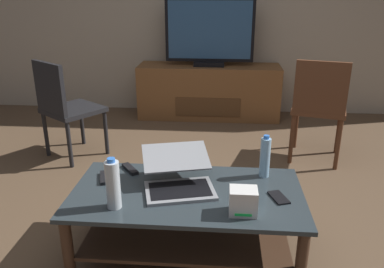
{
  "coord_description": "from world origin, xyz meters",
  "views": [
    {
      "loc": [
        0.2,
        -2.19,
        1.46
      ],
      "look_at": [
        0.01,
        0.2,
        0.55
      ],
      "focal_mm": 36.45,
      "sensor_mm": 36.0,
      "label": 1
    }
  ],
  "objects_px": {
    "coffee_table": "(187,211)",
    "media_cabinet": "(209,91)",
    "dining_chair": "(319,105)",
    "laptop": "(178,177)",
    "side_chair": "(65,105)",
    "television": "(210,33)",
    "tv_remote": "(130,169)",
    "water_bottle_far": "(265,157)",
    "cell_phone": "(279,197)",
    "router_box": "(243,201)",
    "water_bottle_near": "(113,184)",
    "soundbar_remote": "(104,178)"
  },
  "relations": [
    {
      "from": "media_cabinet",
      "to": "side_chair",
      "type": "xyz_separation_m",
      "value": [
        -1.21,
        -1.31,
        0.19
      ]
    },
    {
      "from": "coffee_table",
      "to": "soundbar_remote",
      "type": "bearing_deg",
      "value": 167.98
    },
    {
      "from": "side_chair",
      "to": "cell_phone",
      "type": "height_order",
      "value": "side_chair"
    },
    {
      "from": "coffee_table",
      "to": "side_chair",
      "type": "distance_m",
      "value": 1.75
    },
    {
      "from": "coffee_table",
      "to": "dining_chair",
      "type": "height_order",
      "value": "dining_chair"
    },
    {
      "from": "water_bottle_far",
      "to": "cell_phone",
      "type": "bearing_deg",
      "value": -77.75
    },
    {
      "from": "coffee_table",
      "to": "media_cabinet",
      "type": "distance_m",
      "value": 2.57
    },
    {
      "from": "side_chair",
      "to": "water_bottle_near",
      "type": "distance_m",
      "value": 1.68
    },
    {
      "from": "coffee_table",
      "to": "television",
      "type": "relative_size",
      "value": 1.29
    },
    {
      "from": "side_chair",
      "to": "soundbar_remote",
      "type": "distance_m",
      "value": 1.35
    },
    {
      "from": "water_bottle_far",
      "to": "cell_phone",
      "type": "height_order",
      "value": "water_bottle_far"
    },
    {
      "from": "media_cabinet",
      "to": "television",
      "type": "relative_size",
      "value": 1.64
    },
    {
      "from": "media_cabinet",
      "to": "laptop",
      "type": "xyz_separation_m",
      "value": [
        -0.07,
        -2.52,
        0.16
      ]
    },
    {
      "from": "water_bottle_near",
      "to": "soundbar_remote",
      "type": "distance_m",
      "value": 0.35
    },
    {
      "from": "water_bottle_far",
      "to": "tv_remote",
      "type": "height_order",
      "value": "water_bottle_far"
    },
    {
      "from": "router_box",
      "to": "tv_remote",
      "type": "distance_m",
      "value": 0.8
    },
    {
      "from": "media_cabinet",
      "to": "tv_remote",
      "type": "bearing_deg",
      "value": -99.47
    },
    {
      "from": "television",
      "to": "router_box",
      "type": "height_order",
      "value": "television"
    },
    {
      "from": "router_box",
      "to": "water_bottle_near",
      "type": "distance_m",
      "value": 0.65
    },
    {
      "from": "laptop",
      "to": "water_bottle_near",
      "type": "bearing_deg",
      "value": -140.96
    },
    {
      "from": "coffee_table",
      "to": "router_box",
      "type": "xyz_separation_m",
      "value": [
        0.3,
        -0.19,
        0.19
      ]
    },
    {
      "from": "dining_chair",
      "to": "water_bottle_far",
      "type": "distance_m",
      "value": 1.27
    },
    {
      "from": "soundbar_remote",
      "to": "side_chair",
      "type": "bearing_deg",
      "value": 103.41
    },
    {
      "from": "coffee_table",
      "to": "side_chair",
      "type": "bearing_deg",
      "value": 133.19
    },
    {
      "from": "media_cabinet",
      "to": "dining_chair",
      "type": "distance_m",
      "value": 1.57
    },
    {
      "from": "side_chair",
      "to": "media_cabinet",
      "type": "bearing_deg",
      "value": 47.3
    },
    {
      "from": "coffee_table",
      "to": "tv_remote",
      "type": "bearing_deg",
      "value": 147.89
    },
    {
      "from": "dining_chair",
      "to": "soundbar_remote",
      "type": "bearing_deg",
      "value": -140.0
    },
    {
      "from": "side_chair",
      "to": "water_bottle_far",
      "type": "xyz_separation_m",
      "value": [
        1.63,
        -1.04,
        0.03
      ]
    },
    {
      "from": "dining_chair",
      "to": "side_chair",
      "type": "height_order",
      "value": "dining_chair"
    },
    {
      "from": "water_bottle_near",
      "to": "coffee_table",
      "type": "bearing_deg",
      "value": 28.4
    },
    {
      "from": "dining_chair",
      "to": "laptop",
      "type": "distance_m",
      "value": 1.68
    },
    {
      "from": "coffee_table",
      "to": "tv_remote",
      "type": "height_order",
      "value": "tv_remote"
    },
    {
      "from": "television",
      "to": "tv_remote",
      "type": "xyz_separation_m",
      "value": [
        -0.39,
        -2.32,
        -0.56
      ]
    },
    {
      "from": "dining_chair",
      "to": "coffee_table",
      "type": "bearing_deg",
      "value": -126.24
    },
    {
      "from": "coffee_table",
      "to": "laptop",
      "type": "bearing_deg",
      "value": 136.45
    },
    {
      "from": "soundbar_remote",
      "to": "media_cabinet",
      "type": "bearing_deg",
      "value": 60.88
    },
    {
      "from": "coffee_table",
      "to": "cell_phone",
      "type": "bearing_deg",
      "value": -3.98
    },
    {
      "from": "television",
      "to": "cell_phone",
      "type": "height_order",
      "value": "television"
    },
    {
      "from": "side_chair",
      "to": "soundbar_remote",
      "type": "bearing_deg",
      "value": -59.26
    },
    {
      "from": "laptop",
      "to": "tv_remote",
      "type": "bearing_deg",
      "value": 150.2
    },
    {
      "from": "laptop",
      "to": "dining_chair",
      "type": "bearing_deg",
      "value": 51.23
    },
    {
      "from": "media_cabinet",
      "to": "tv_remote",
      "type": "height_order",
      "value": "media_cabinet"
    },
    {
      "from": "television",
      "to": "cell_phone",
      "type": "distance_m",
      "value": 2.69
    },
    {
      "from": "router_box",
      "to": "water_bottle_near",
      "type": "bearing_deg",
      "value": 179.7
    },
    {
      "from": "television",
      "to": "tv_remote",
      "type": "height_order",
      "value": "television"
    },
    {
      "from": "coffee_table",
      "to": "media_cabinet",
      "type": "xyz_separation_m",
      "value": [
        0.02,
        2.57,
        0.03
      ]
    },
    {
      "from": "television",
      "to": "router_box",
      "type": "xyz_separation_m",
      "value": [
        0.28,
        -2.75,
        -0.51
      ]
    },
    {
      "from": "dining_chair",
      "to": "soundbar_remote",
      "type": "relative_size",
      "value": 5.7
    },
    {
      "from": "soundbar_remote",
      "to": "coffee_table",
      "type": "bearing_deg",
      "value": -29.35
    }
  ]
}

